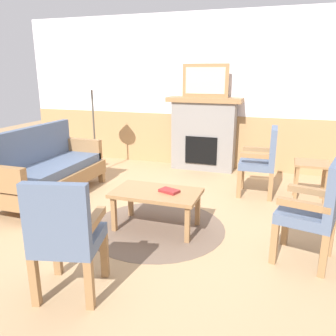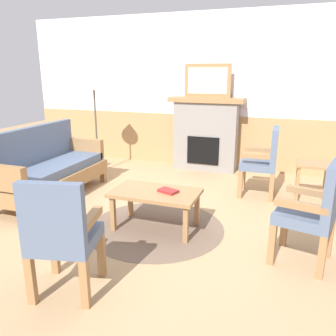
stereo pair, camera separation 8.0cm
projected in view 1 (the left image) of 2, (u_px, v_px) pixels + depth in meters
ground_plane at (159, 220)px, 4.09m from camera, size 14.00×14.00×0.00m
wall_back at (208, 95)px, 6.10m from camera, size 7.20×0.14×2.70m
fireplace at (204, 133)px, 6.05m from camera, size 1.30×0.44×1.28m
framed_picture at (205, 81)px, 5.80m from camera, size 0.80×0.04×0.56m
couch at (48, 170)px, 4.72m from camera, size 0.70×1.80×0.98m
coffee_table at (156, 196)px, 3.78m from camera, size 0.96×0.56×0.44m
round_rug at (157, 227)px, 3.88m from camera, size 1.55×1.55×0.01m
book_on_table at (169, 191)px, 3.73m from camera, size 0.24×0.19×0.03m
armchair_near_fireplace at (263, 158)px, 4.77m from camera, size 0.49×0.49×0.98m
armchair_by_window_left at (315, 208)px, 3.05m from camera, size 0.58×0.58×0.98m
armchair_front_left at (65, 233)px, 2.57m from camera, size 0.58×0.58×0.98m
side_table at (311, 171)px, 4.56m from camera, size 0.44×0.44×0.55m
floor_lamp_by_couch at (92, 88)px, 5.59m from camera, size 0.36×0.36×1.68m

